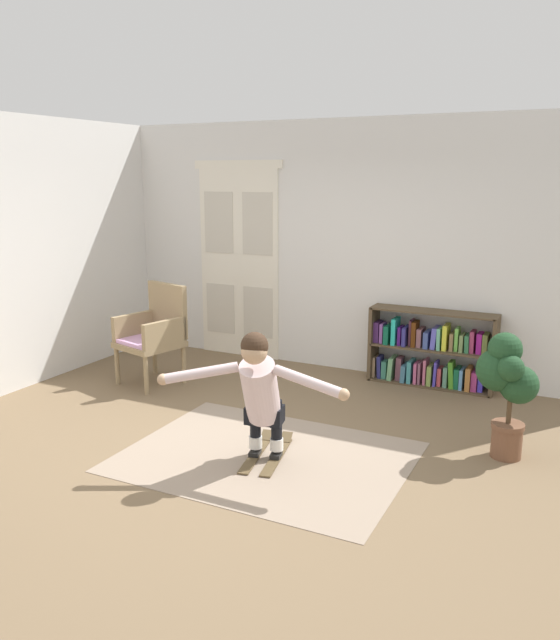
{
  "coord_description": "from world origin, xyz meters",
  "views": [
    {
      "loc": [
        2.52,
        -4.4,
        2.29
      ],
      "look_at": [
        0.12,
        0.45,
        1.05
      ],
      "focal_mm": 35.92,
      "sensor_mm": 36.0,
      "label": 1
    }
  ],
  "objects_px": {
    "skis_pair": "(267,453)",
    "person_skier": "(260,388)",
    "bookshelf": "(430,353)",
    "potted_plant": "(507,381)",
    "wicker_chair": "(155,332)"
  },
  "relations": [
    {
      "from": "bookshelf",
      "to": "person_skier",
      "type": "relative_size",
      "value": 0.93
    },
    {
      "from": "skis_pair",
      "to": "person_skier",
      "type": "height_order",
      "value": "person_skier"
    },
    {
      "from": "wicker_chair",
      "to": "potted_plant",
      "type": "distance_m",
      "value": 3.76
    },
    {
      "from": "potted_plant",
      "to": "skis_pair",
      "type": "bearing_deg",
      "value": -153.12
    },
    {
      "from": "bookshelf",
      "to": "person_skier",
      "type": "bearing_deg",
      "value": -105.46
    },
    {
      "from": "bookshelf",
      "to": "person_skier",
      "type": "xyz_separation_m",
      "value": [
        -0.72,
        -2.61,
        0.28
      ]
    },
    {
      "from": "bookshelf",
      "to": "skis_pair",
      "type": "height_order",
      "value": "bookshelf"
    },
    {
      "from": "skis_pair",
      "to": "person_skier",
      "type": "distance_m",
      "value": 0.66
    },
    {
      "from": "potted_plant",
      "to": "bookshelf",
      "type": "bearing_deg",
      "value": 122.5
    },
    {
      "from": "potted_plant",
      "to": "person_skier",
      "type": "relative_size",
      "value": 0.71
    },
    {
      "from": "bookshelf",
      "to": "wicker_chair",
      "type": "bearing_deg",
      "value": -155.9
    },
    {
      "from": "potted_plant",
      "to": "person_skier",
      "type": "bearing_deg",
      "value": -147.56
    },
    {
      "from": "wicker_chair",
      "to": "person_skier",
      "type": "distance_m",
      "value": 2.47
    },
    {
      "from": "bookshelf",
      "to": "wicker_chair",
      "type": "xyz_separation_m",
      "value": [
        -2.78,
        -1.24,
        0.21
      ]
    },
    {
      "from": "bookshelf",
      "to": "potted_plant",
      "type": "distance_m",
      "value": 1.84
    }
  ]
}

